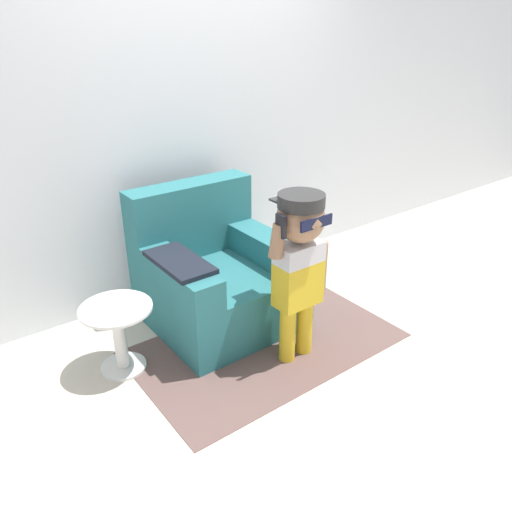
# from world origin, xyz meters

# --- Properties ---
(ground_plane) EXTENTS (10.00, 10.00, 0.00)m
(ground_plane) POSITION_xyz_m (0.00, 0.00, 0.00)
(ground_plane) COLOR beige
(wall_back) EXTENTS (10.00, 0.05, 2.60)m
(wall_back) POSITION_xyz_m (0.00, 0.78, 1.30)
(wall_back) COLOR silver
(wall_back) RESTS_ON ground_plane
(armchair) EXTENTS (0.93, 0.92, 0.92)m
(armchair) POSITION_xyz_m (-0.23, 0.21, 0.33)
(armchair) COLOR #286B70
(armchair) RESTS_ON ground_plane
(person_child) EXTENTS (0.44, 0.33, 1.07)m
(person_child) POSITION_xyz_m (-0.07, -0.47, 0.71)
(person_child) COLOR gold
(person_child) RESTS_ON ground_plane
(side_table) EXTENTS (0.42, 0.42, 0.43)m
(side_table) POSITION_xyz_m (-1.00, 0.06, 0.26)
(side_table) COLOR white
(side_table) RESTS_ON ground_plane
(rug) EXTENTS (1.68, 1.01, 0.01)m
(rug) POSITION_xyz_m (-0.15, -0.28, 0.00)
(rug) COLOR brown
(rug) RESTS_ON ground_plane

